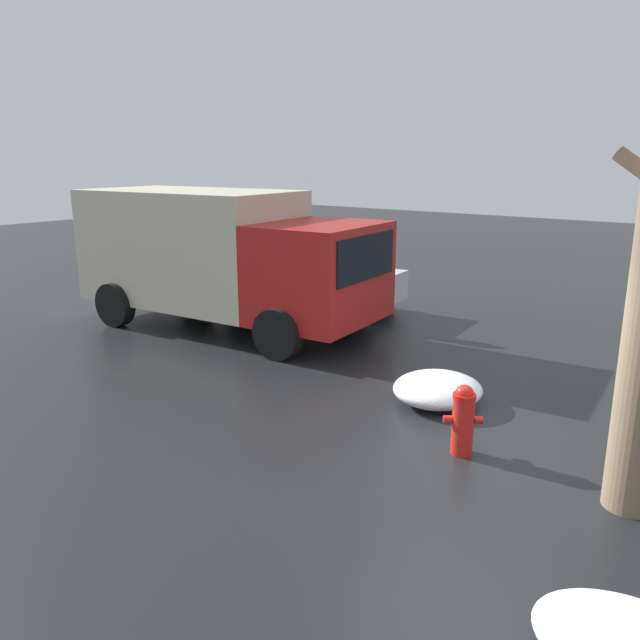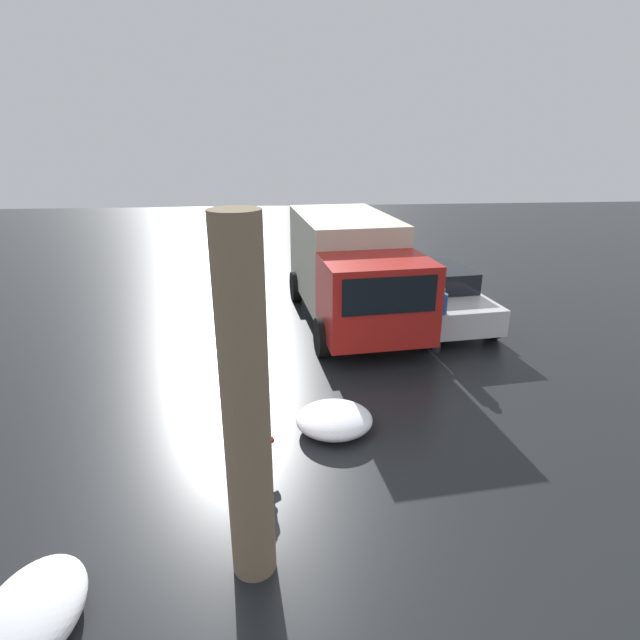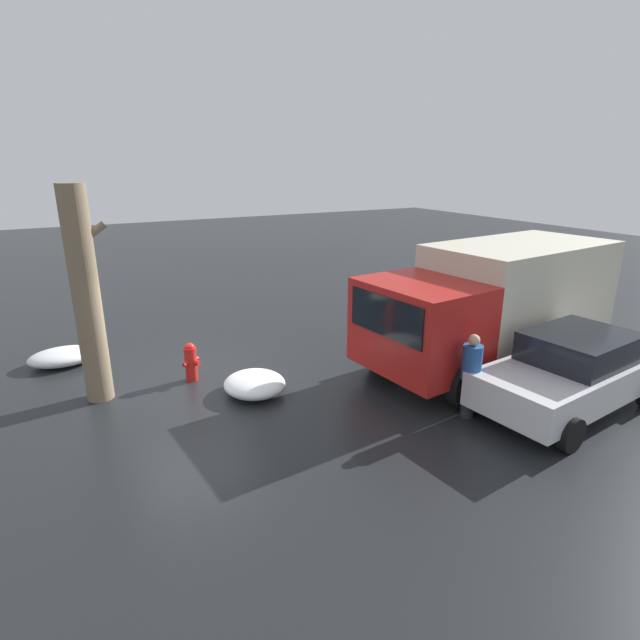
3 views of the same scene
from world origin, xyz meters
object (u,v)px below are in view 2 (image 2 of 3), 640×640
object	(u,v)px
tree_trunk	(246,411)
parked_car	(439,295)
delivery_truck	(350,266)
pedestrian	(439,316)
fire_hydrant	(260,444)

from	to	relation	value
tree_trunk	parked_car	world-z (taller)	tree_trunk
delivery_truck	parked_car	world-z (taller)	delivery_truck
parked_car	tree_trunk	bearing A→B (deg)	53.00
tree_trunk	parked_car	bearing A→B (deg)	-30.75
tree_trunk	pedestrian	world-z (taller)	tree_trunk
tree_trunk	delivery_truck	distance (m)	8.54
fire_hydrant	parked_car	world-z (taller)	parked_car
delivery_truck	pedestrian	size ratio (longest dim) A/B	4.02
fire_hydrant	pedestrian	size ratio (longest dim) A/B	0.53
delivery_truck	parked_car	distance (m)	2.49
delivery_truck	pedestrian	world-z (taller)	delivery_truck
fire_hydrant	pedestrian	bearing A→B (deg)	10.31
pedestrian	parked_car	bearing A→B (deg)	-71.42
tree_trunk	pedestrian	bearing A→B (deg)	-34.37
fire_hydrant	tree_trunk	xyz separation A→B (m)	(-1.82, 0.03, 1.65)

